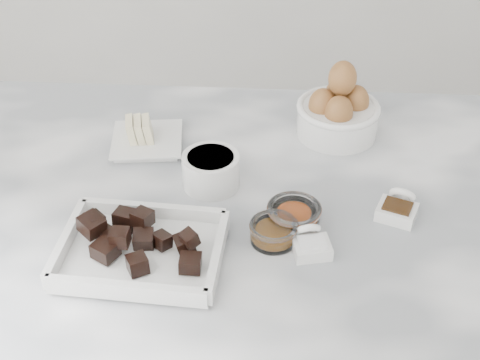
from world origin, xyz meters
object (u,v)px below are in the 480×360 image
chocolate_dish (141,246)px  egg_bowl (338,111)px  zest_bowl (294,215)px  vanilla_spoon (398,207)px  butter_plate (146,137)px  sugar_ramekin (211,169)px  honey_bowl (274,232)px  salt_spoon (311,243)px

chocolate_dish → egg_bowl: (0.30, 0.36, 0.02)m
zest_bowl → vanilla_spoon: bearing=12.0°
zest_bowl → egg_bowl: bearing=73.2°
chocolate_dish → butter_plate: bearing=98.7°
sugar_ramekin → vanilla_spoon: size_ratio=1.12×
honey_bowl → sugar_ramekin: bearing=128.8°
vanilla_spoon → egg_bowl: bearing=109.8°
sugar_ramekin → zest_bowl: sugar_ramekin is taller
chocolate_dish → salt_spoon: chocolate_dish is taller
butter_plate → salt_spoon: butter_plate is taller
sugar_ramekin → egg_bowl: 0.28m
vanilla_spoon → honey_bowl: bearing=-159.8°
egg_bowl → honey_bowl: (-0.11, -0.30, -0.03)m
chocolate_dish → honey_bowl: 0.20m
honey_bowl → salt_spoon: salt_spoon is taller
honey_bowl → vanilla_spoon: (0.19, 0.07, -0.00)m
chocolate_dish → honey_bowl: bearing=15.4°
butter_plate → vanilla_spoon: 0.46m
butter_plate → honey_bowl: (0.24, -0.24, -0.00)m
zest_bowl → butter_plate: bearing=142.1°
salt_spoon → honey_bowl: bearing=161.1°
honey_bowl → salt_spoon: bearing=-18.9°
chocolate_dish → zest_bowl: (0.22, 0.09, -0.00)m
chocolate_dish → butter_plate: chocolate_dish is taller
chocolate_dish → honey_bowl: (0.19, 0.05, -0.01)m
vanilla_spoon → salt_spoon: size_ratio=1.15×
vanilla_spoon → zest_bowl: bearing=-168.0°
zest_bowl → honey_bowl: bearing=-129.7°
butter_plate → sugar_ramekin: sugar_ramekin is taller
egg_bowl → vanilla_spoon: egg_bowl is taller
honey_bowl → vanilla_spoon: size_ratio=0.87×
butter_plate → sugar_ramekin: bearing=-40.8°
chocolate_dish → salt_spoon: 0.25m
sugar_ramekin → salt_spoon: (0.16, -0.15, -0.02)m
salt_spoon → butter_plate: bearing=137.9°
egg_bowl → honey_bowl: egg_bowl is taller
honey_bowl → butter_plate: bearing=134.0°
honey_bowl → vanilla_spoon: 0.21m
butter_plate → zest_bowl: 0.34m
honey_bowl → salt_spoon: 0.06m
butter_plate → sugar_ramekin: 0.17m
butter_plate → honey_bowl: butter_plate is taller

